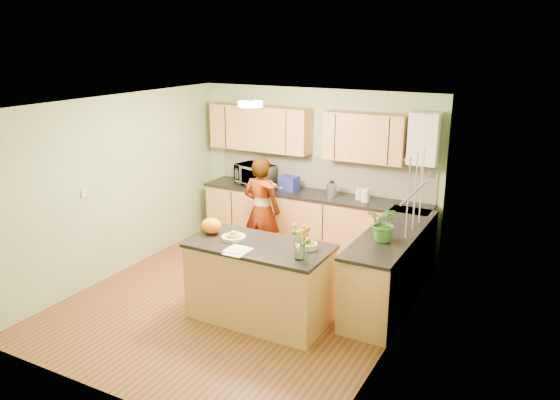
% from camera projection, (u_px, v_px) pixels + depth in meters
% --- Properties ---
extents(floor, '(4.50, 4.50, 0.00)m').
position_uv_depth(floor, '(241.00, 299.00, 7.02)').
color(floor, '#523517').
rests_on(floor, ground).
extents(ceiling, '(4.00, 4.50, 0.02)m').
position_uv_depth(ceiling, '(237.00, 103.00, 6.31)').
color(ceiling, silver).
rests_on(ceiling, wall_back).
extents(wall_back, '(4.00, 0.02, 2.50)m').
position_uv_depth(wall_back, '(316.00, 169.00, 8.57)').
color(wall_back, gray).
rests_on(wall_back, floor).
extents(wall_front, '(4.00, 0.02, 2.50)m').
position_uv_depth(wall_front, '(102.00, 274.00, 4.76)').
color(wall_front, gray).
rests_on(wall_front, floor).
extents(wall_left, '(0.02, 4.50, 2.50)m').
position_uv_depth(wall_left, '(117.00, 186.00, 7.57)').
color(wall_left, gray).
rests_on(wall_left, floor).
extents(wall_right, '(0.02, 4.50, 2.50)m').
position_uv_depth(wall_right, '(400.00, 233.00, 5.76)').
color(wall_right, gray).
rests_on(wall_right, floor).
extents(back_counter, '(3.64, 0.62, 0.94)m').
position_uv_depth(back_counter, '(313.00, 222.00, 8.49)').
color(back_counter, '#AF8546').
rests_on(back_counter, floor).
extents(right_counter, '(0.62, 2.24, 0.94)m').
position_uv_depth(right_counter, '(392.00, 267.00, 6.84)').
color(right_counter, '#AF8546').
rests_on(right_counter, floor).
extents(splashback, '(3.60, 0.02, 0.52)m').
position_uv_depth(splashback, '(321.00, 173.00, 8.52)').
color(splashback, white).
rests_on(splashback, back_counter).
extents(upper_cabinets, '(3.20, 0.34, 0.70)m').
position_uv_depth(upper_cabinets, '(301.00, 132.00, 8.33)').
color(upper_cabinets, '#AF8546').
rests_on(upper_cabinets, wall_back).
extents(boiler, '(0.40, 0.30, 0.86)m').
position_uv_depth(boiler, '(424.00, 139.00, 7.48)').
color(boiler, silver).
rests_on(boiler, wall_back).
extents(window_right, '(0.01, 1.30, 1.05)m').
position_uv_depth(window_right, '(416.00, 192.00, 6.19)').
color(window_right, silver).
rests_on(window_right, wall_right).
extents(light_switch, '(0.02, 0.09, 0.09)m').
position_uv_depth(light_switch, '(84.00, 193.00, 7.04)').
color(light_switch, silver).
rests_on(light_switch, wall_left).
extents(ceiling_lamp, '(0.30, 0.30, 0.07)m').
position_uv_depth(ceiling_lamp, '(250.00, 104.00, 6.57)').
color(ceiling_lamp, '#FFEABF').
rests_on(ceiling_lamp, ceiling).
extents(peninsula_island, '(1.65, 0.84, 0.94)m').
position_uv_depth(peninsula_island, '(260.00, 282.00, 6.41)').
color(peninsula_island, '#AF8546').
rests_on(peninsula_island, floor).
extents(fruit_dish, '(0.29, 0.29, 0.10)m').
position_uv_depth(fruit_dish, '(234.00, 236.00, 6.42)').
color(fruit_dish, beige).
rests_on(fruit_dish, peninsula_island).
extents(orange_bowl, '(0.21, 0.21, 0.12)m').
position_uv_depth(orange_bowl, '(308.00, 244.00, 6.14)').
color(orange_bowl, beige).
rests_on(orange_bowl, peninsula_island).
extents(flower_vase, '(0.24, 0.24, 0.45)m').
position_uv_depth(flower_vase, '(299.00, 233.00, 5.77)').
color(flower_vase, silver).
rests_on(flower_vase, peninsula_island).
extents(orange_bag, '(0.30, 0.28, 0.19)m').
position_uv_depth(orange_bag, '(211.00, 226.00, 6.60)').
color(orange_bag, orange).
rests_on(orange_bag, peninsula_island).
extents(papers, '(0.23, 0.31, 0.01)m').
position_uv_depth(papers, '(238.00, 251.00, 6.06)').
color(papers, white).
rests_on(papers, peninsula_island).
extents(violinist, '(0.59, 0.39, 1.60)m').
position_uv_depth(violinist, '(262.00, 210.00, 7.98)').
color(violinist, '#EAAD8F').
rests_on(violinist, floor).
extents(violin, '(0.69, 0.60, 0.17)m').
position_uv_depth(violin, '(266.00, 184.00, 7.56)').
color(violin, '#4C0E04').
rests_on(violin, violinist).
extents(microwave, '(0.68, 0.54, 0.33)m').
position_uv_depth(microwave, '(255.00, 175.00, 8.80)').
color(microwave, silver).
rests_on(microwave, back_counter).
extents(blue_box, '(0.31, 0.24, 0.22)m').
position_uv_depth(blue_box, '(289.00, 183.00, 8.49)').
color(blue_box, navy).
rests_on(blue_box, back_counter).
extents(kettle, '(0.16, 0.16, 0.29)m').
position_uv_depth(kettle, '(331.00, 189.00, 8.15)').
color(kettle, '#B0B0B5').
rests_on(kettle, back_counter).
extents(jar_cream, '(0.13, 0.13, 0.16)m').
position_uv_depth(jar_cream, '(359.00, 194.00, 8.03)').
color(jar_cream, beige).
rests_on(jar_cream, back_counter).
extents(jar_white, '(0.13, 0.13, 0.19)m').
position_uv_depth(jar_white, '(365.00, 195.00, 7.90)').
color(jar_white, silver).
rests_on(jar_white, back_counter).
extents(potted_plant, '(0.43, 0.38, 0.45)m').
position_uv_depth(potted_plant, '(385.00, 223.00, 6.33)').
color(potted_plant, '#376F25').
rests_on(potted_plant, right_counter).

